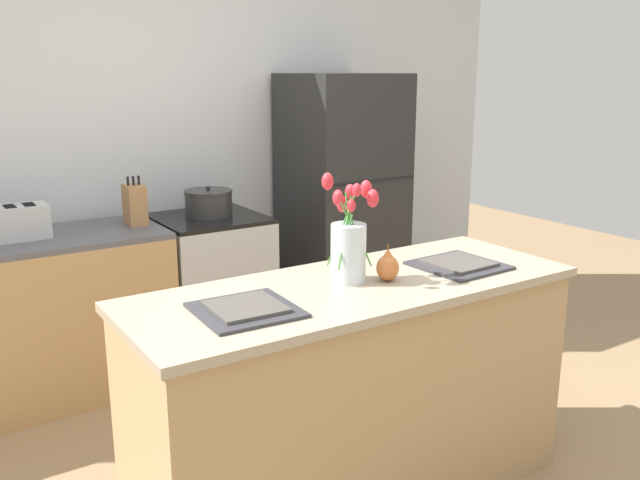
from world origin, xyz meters
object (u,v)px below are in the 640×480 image
toaster (21,222)px  flower_vase (349,243)px  pear_figurine (388,266)px  plate_setting_left (246,309)px  stove_range (212,288)px  knife_block (135,205)px  cooking_pot (209,203)px  refrigerator (342,205)px  plate_setting_right (459,264)px

toaster → flower_vase: bearing=-60.1°
flower_vase → toaster: size_ratio=1.53×
pear_figurine → toaster: (-1.04, 1.66, -0.01)m
pear_figurine → plate_setting_left: (-0.62, -0.01, -0.05)m
stove_range → plate_setting_left: size_ratio=2.58×
plate_setting_left → knife_block: knife_block is taller
stove_range → pear_figurine: bearing=-89.1°
stove_range → cooking_pot: (0.01, 0.02, 0.52)m
toaster → cooking_pot: 1.03m
refrigerator → pear_figurine: bearing=-119.4°
flower_vase → knife_block: 1.62m
plate_setting_left → knife_block: size_ratio=1.27×
knife_block → refrigerator: bearing=-1.0°
refrigerator → plate_setting_right: (-0.55, -1.65, 0.08)m
knife_block → pear_figurine: bearing=-74.8°
stove_range → plate_setting_left: (-0.60, -1.65, 0.49)m
flower_vase → plate_setting_left: 0.52m
stove_range → cooking_pot: cooking_pot is taller
refrigerator → knife_block: refrigerator is taller
pear_figurine → toaster: 1.96m
plate_setting_left → refrigerator: bearing=46.9°
plate_setting_right → toaster: size_ratio=1.22×
stove_range → refrigerator: refrigerator is taller
refrigerator → cooking_pot: (-0.94, 0.02, 0.11)m
stove_range → plate_setting_right: bearing=-76.5°
stove_range → plate_setting_right: plate_setting_right is taller
pear_figurine → plate_setting_right: size_ratio=0.43×
refrigerator → knife_block: bearing=179.0°
flower_vase → knife_block: size_ratio=1.59×
stove_range → flower_vase: 1.69m
pear_figurine → refrigerator: bearing=60.6°
stove_range → knife_block: bearing=176.7°
plate_setting_left → cooking_pot: (0.61, 1.67, 0.03)m
knife_block → cooking_pot: bearing=-0.3°
cooking_pot → stove_range: bearing=-116.5°
pear_figurine → cooking_pot: size_ratio=0.51×
stove_range → pear_figurine: (0.03, -1.64, 0.53)m
plate_setting_right → cooking_pot: bearing=103.0°
flower_vase → plate_setting_right: bearing=-10.2°
pear_figurine → plate_setting_right: 0.37m
pear_figurine → plate_setting_left: 0.62m
flower_vase → pear_figurine: size_ratio=2.94×
refrigerator → toaster: (-1.96, 0.02, 0.12)m
plate_setting_left → toaster: 1.73m
stove_range → flower_vase: bearing=-93.8°
stove_range → toaster: toaster is taller
stove_range → plate_setting_right: size_ratio=2.58×
pear_figurine → toaster: size_ratio=0.52×
cooking_pot → knife_block: (-0.44, 0.00, 0.04)m
plate_setting_left → toaster: bearing=104.1°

